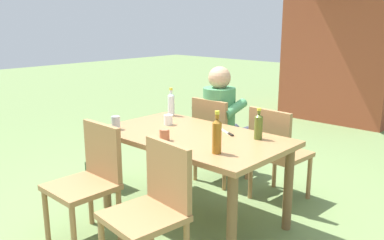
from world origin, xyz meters
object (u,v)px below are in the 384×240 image
object	(u,v)px
chair_far_right	(276,150)
table_knife	(227,133)
cup_terracotta	(164,135)
brick_kiosk	(352,27)
cup_white	(168,120)
bottle_amber	(217,135)
bottle_clear	(171,104)
dining_table	(192,145)
person_in_white_shirt	(224,118)
backpack_by_near_side	(103,163)
chair_far_left	(217,136)
bottle_olive	(258,126)
chair_near_left	(90,177)
cup_steel	(116,123)
chair_near_right	(154,204)

from	to	relation	value
chair_far_right	table_knife	distance (m)	0.59
cup_terracotta	brick_kiosk	world-z (taller)	brick_kiosk
cup_white	bottle_amber	bearing A→B (deg)	-22.11
bottle_clear	table_knife	bearing A→B (deg)	-10.30
dining_table	bottle_clear	world-z (taller)	bottle_clear
person_in_white_shirt	backpack_by_near_side	xyz separation A→B (m)	(-0.78, -0.94, -0.43)
chair_far_left	chair_far_right	distance (m)	0.68
chair_far_right	bottle_amber	distance (m)	1.05
chair_far_left	bottle_olive	distance (m)	1.00
chair_near_left	person_in_white_shirt	world-z (taller)	person_in_white_shirt
backpack_by_near_side	brick_kiosk	xyz separation A→B (m)	(0.52, 4.68, 1.28)
cup_white	table_knife	world-z (taller)	cup_white
chair_near_left	table_knife	distance (m)	1.12
table_knife	cup_steel	bearing A→B (deg)	-145.35
cup_terracotta	brick_kiosk	distance (m)	4.94
cup_terracotta	brick_kiosk	bearing A→B (deg)	96.53
cup_white	cup_steel	distance (m)	0.46
bottle_olive	table_knife	distance (m)	0.30
chair_near_left	backpack_by_near_side	xyz separation A→B (m)	(-0.78, 0.66, -0.26)
chair_far_right	chair_near_right	distance (m)	1.49
chair_near_right	backpack_by_near_side	world-z (taller)	chair_near_right
chair_far_left	dining_table	bearing A→B (deg)	-65.20
table_knife	backpack_by_near_side	distance (m)	1.43
brick_kiosk	backpack_by_near_side	bearing A→B (deg)	-96.35
dining_table	cup_white	size ratio (longest dim) A/B	17.31
bottle_olive	chair_near_right	bearing A→B (deg)	-96.23
table_knife	brick_kiosk	xyz separation A→B (m)	(-0.79, 4.37, 0.78)
bottle_clear	table_knife	size ratio (longest dim) A/B	1.20
chair_near_right	bottle_olive	distance (m)	1.05
chair_near_left	cup_terracotta	distance (m)	0.63
chair_near_right	chair_near_left	size ratio (longest dim) A/B	1.00
chair_near_right	bottle_clear	xyz separation A→B (m)	(-0.96, 1.11, 0.35)
chair_far_left	bottle_clear	size ratio (longest dim) A/B	3.25
dining_table	brick_kiosk	bearing A→B (deg)	97.46
chair_near_right	bottle_olive	xyz separation A→B (m)	(0.11, 0.99, 0.34)
bottle_clear	cup_white	world-z (taller)	bottle_clear
bottle_amber	backpack_by_near_side	distance (m)	1.69
bottle_amber	cup_white	bearing A→B (deg)	157.89
chair_far_left	bottle_olive	bearing A→B (deg)	-31.54
chair_far_left	bottle_amber	xyz separation A→B (m)	(0.79, -0.98, 0.36)
bottle_amber	cup_steel	world-z (taller)	bottle_amber
bottle_olive	chair_far_left	bearing A→B (deg)	148.46
bottle_olive	backpack_by_near_side	size ratio (longest dim) A/B	0.52
chair_near_left	cup_white	world-z (taller)	chair_near_left
backpack_by_near_side	chair_near_right	bearing A→B (deg)	-24.07
person_in_white_shirt	bottle_amber	xyz separation A→B (m)	(0.78, -1.08, 0.19)
chair_near_left	table_knife	xyz separation A→B (m)	(0.53, 0.97, 0.24)
bottle_clear	person_in_white_shirt	bearing A→B (deg)	61.58
person_in_white_shirt	chair_far_right	bearing A→B (deg)	-9.12
bottle_olive	table_knife	bearing A→B (deg)	-174.67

